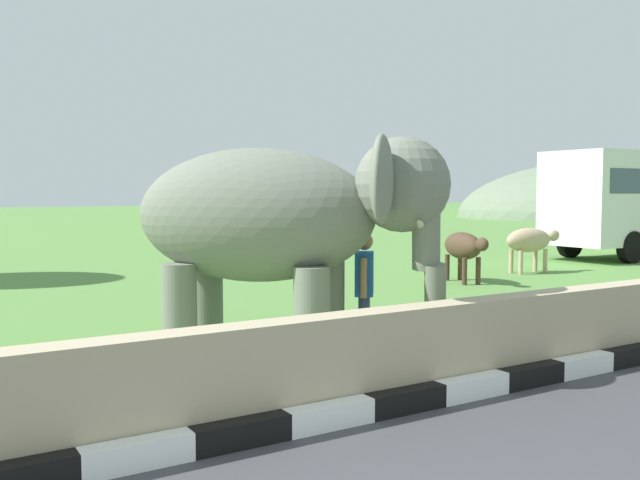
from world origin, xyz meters
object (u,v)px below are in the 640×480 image
(elephant, at_px, (283,219))
(person_handler, at_px, (364,287))
(cow_near, at_px, (464,247))
(cow_mid, at_px, (530,241))

(elephant, xyz_separation_m, person_handler, (1.15, -0.15, -0.94))
(elephant, bearing_deg, cow_near, 32.18)
(cow_mid, bearing_deg, cow_near, -168.92)
(elephant, distance_m, cow_mid, 11.90)
(person_handler, distance_m, cow_mid, 10.92)
(person_handler, relative_size, cow_mid, 0.87)
(cow_near, xyz_separation_m, cow_mid, (2.98, 0.58, 0.00))
(person_handler, height_order, cow_near, person_handler)
(elephant, relative_size, cow_near, 1.99)
(person_handler, relative_size, cow_near, 0.86)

